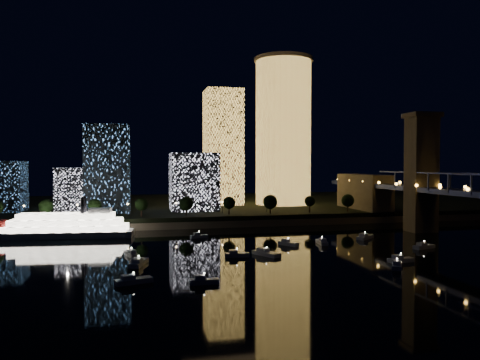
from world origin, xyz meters
name	(u,v)px	position (x,y,z in m)	size (l,w,h in m)	color
ground	(324,263)	(0.00, 0.00, 0.00)	(520.00, 520.00, 0.00)	black
far_bank	(222,206)	(0.00, 160.00, 2.50)	(420.00, 160.00, 5.00)	black
seawall	(253,223)	(0.00, 82.00, 1.50)	(420.00, 6.00, 3.00)	#6B5E4C
tower_cylindrical	(283,131)	(32.04, 135.87, 47.59)	(34.00, 34.00, 84.93)	#FFBF51
tower_rectangular	(223,147)	(-2.34, 142.95, 38.21)	(20.87, 20.87, 66.42)	#FFBF51
midrise_blocks	(109,178)	(-65.42, 117.86, 21.55)	(113.08, 36.05, 42.42)	white
riverboat	(61,227)	(-81.14, 67.07, 4.17)	(54.86, 16.96, 16.27)	silver
motorboats	(277,253)	(-9.84, 14.03, 0.81)	(104.83, 71.68, 2.78)	silver
esplanade_trees	(181,204)	(-32.19, 88.00, 10.47)	(166.46, 6.83, 8.92)	black
street_lamps	(176,206)	(-34.00, 94.00, 9.02)	(132.70, 0.70, 5.65)	black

